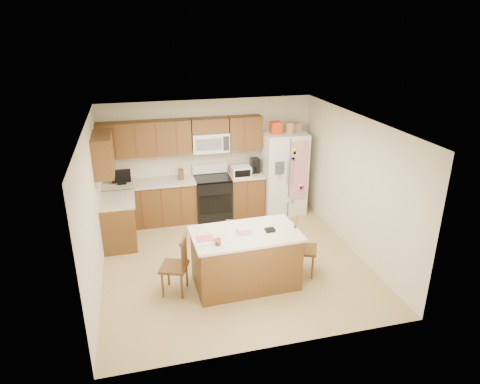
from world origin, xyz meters
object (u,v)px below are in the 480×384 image
object	(u,v)px
island	(245,258)
windsor_chair_back	(238,241)
stove	(213,196)
refrigerator	(283,172)
windsor_chair_right	(303,249)
windsor_chair_left	(176,266)

from	to	relation	value
island	windsor_chair_back	size ratio (longest dim) A/B	2.00
stove	refrigerator	xyz separation A→B (m)	(1.57, -0.06, 0.45)
stove	refrigerator	bearing A→B (deg)	-2.30
stove	island	bearing A→B (deg)	-89.48
island	windsor_chair_right	size ratio (longest dim) A/B	1.77
refrigerator	windsor_chair_right	bearing A→B (deg)	-101.83
refrigerator	windsor_chair_back	bearing A→B (deg)	-128.33
refrigerator	windsor_chair_left	size ratio (longest dim) A/B	2.09
stove	windsor_chair_right	xyz separation A→B (m)	(1.04, -2.59, -0.02)
island	windsor_chair_right	world-z (taller)	island
island	windsor_chair_back	bearing A→B (deg)	86.06
refrigerator	island	distance (m)	3.06
windsor_chair_back	windsor_chair_right	world-z (taller)	windsor_chair_right
windsor_chair_left	windsor_chair_back	size ratio (longest dim) A/B	1.14
refrigerator	windsor_chair_back	size ratio (longest dim) A/B	2.38
island	windsor_chair_right	bearing A→B (deg)	4.21
stove	windsor_chair_left	xyz separation A→B (m)	(-1.08, -2.63, -0.01)
stove	windsor_chair_left	distance (m)	2.84
stove	windsor_chair_back	world-z (taller)	stove
island	windsor_chair_left	bearing A→B (deg)	178.10
windsor_chair_back	windsor_chair_right	distance (m)	1.16
island	refrigerator	bearing A→B (deg)	59.29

